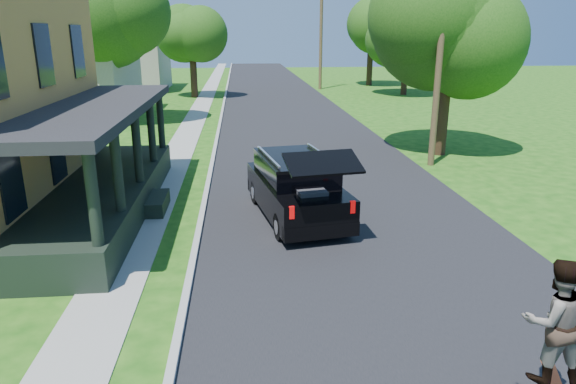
{
  "coord_description": "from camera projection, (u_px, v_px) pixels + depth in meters",
  "views": [
    {
      "loc": [
        -2.9,
        -8.41,
        4.97
      ],
      "look_at": [
        -1.83,
        3.0,
        1.4
      ],
      "focal_mm": 32.0,
      "sensor_mm": 36.0,
      "label": 1
    }
  ],
  "objects": [
    {
      "name": "ground",
      "position": [
        399.0,
        306.0,
        9.73
      ],
      "size": [
        140.0,
        140.0,
        0.0
      ],
      "primitive_type": "plane",
      "color": "#184C0F",
      "rests_on": "ground"
    },
    {
      "name": "street",
      "position": [
        292.0,
        125.0,
        28.74
      ],
      "size": [
        8.0,
        120.0,
        0.02
      ],
      "primitive_type": "cube",
      "color": "black",
      "rests_on": "ground"
    },
    {
      "name": "curb",
      "position": [
        220.0,
        126.0,
        28.38
      ],
      "size": [
        0.15,
        120.0,
        0.12
      ],
      "primitive_type": "cube",
      "color": "#A1A19C",
      "rests_on": "ground"
    },
    {
      "name": "sidewalk",
      "position": [
        191.0,
        127.0,
        28.25
      ],
      "size": [
        1.3,
        120.0,
        0.03
      ],
      "primitive_type": "cube",
      "color": "#989790",
      "rests_on": "ground"
    },
    {
      "name": "front_walk",
      "position": [
        10.0,
        215.0,
        14.59
      ],
      "size": [
        6.5,
        1.2,
        0.03
      ],
      "primitive_type": "cube",
      "color": "#989790",
      "rests_on": "ground"
    },
    {
      "name": "neighbor_house_mid",
      "position": [
        57.0,
        46.0,
        30.1
      ],
      "size": [
        12.78,
        12.78,
        8.3
      ],
      "color": "#A7A294",
      "rests_on": "ground"
    },
    {
      "name": "neighbor_house_far",
      "position": [
        118.0,
        42.0,
        45.31
      ],
      "size": [
        12.78,
        12.78,
        8.3
      ],
      "color": "#A7A294",
      "rests_on": "ground"
    },
    {
      "name": "black_suv",
      "position": [
        296.0,
        187.0,
        14.18
      ],
      "size": [
        2.63,
        5.16,
        2.3
      ],
      "rotation": [
        0.0,
        0.0,
        0.17
      ],
      "color": "black",
      "rests_on": "ground"
    },
    {
      "name": "skateboarder",
      "position": [
        554.0,
        321.0,
        6.54
      ],
      "size": [
        0.87,
        0.7,
        1.71
      ],
      "rotation": [
        0.0,
        0.0,
        3.07
      ],
      "color": "black",
      "rests_on": "ground"
    },
    {
      "name": "tree_left_mid",
      "position": [
        102.0,
        10.0,
        27.21
      ],
      "size": [
        6.79,
        6.47,
        9.23
      ],
      "rotation": [
        0.0,
        0.0,
        0.2
      ],
      "color": "black",
      "rests_on": "ground"
    },
    {
      "name": "tree_left_far",
      "position": [
        191.0,
        28.0,
        39.6
      ],
      "size": [
        6.23,
        5.94,
        7.98
      ],
      "rotation": [
        0.0,
        0.0,
        0.3
      ],
      "color": "black",
      "rests_on": "ground"
    },
    {
      "name": "tree_right_near",
      "position": [
        449.0,
        19.0,
        20.32
      ],
      "size": [
        6.85,
        6.58,
        8.43
      ],
      "rotation": [
        0.0,
        0.0,
        0.3
      ],
      "color": "black",
      "rests_on": "ground"
    },
    {
      "name": "tree_right_mid",
      "position": [
        407.0,
        35.0,
        41.46
      ],
      "size": [
        6.49,
        6.27,
        7.44
      ],
      "rotation": [
        0.0,
        0.0,
        0.43
      ],
      "color": "black",
      "rests_on": "ground"
    },
    {
      "name": "tree_right_far",
      "position": [
        371.0,
        27.0,
        48.83
      ],
      "size": [
        6.61,
        6.37,
        8.48
      ],
      "rotation": [
        0.0,
        0.0,
        0.21
      ],
      "color": "black",
      "rests_on": "ground"
    },
    {
      "name": "utility_pole_near",
      "position": [
        442.0,
        35.0,
        18.68
      ],
      "size": [
        1.53,
        0.26,
        9.47
      ],
      "rotation": [
        0.0,
        0.0,
        -0.04
      ],
      "color": "#493921",
      "rests_on": "ground"
    },
    {
      "name": "utility_pole_far",
      "position": [
        321.0,
        26.0,
        45.54
      ],
      "size": [
        1.81,
        0.31,
        10.73
      ],
      "rotation": [
        0.0,
        0.0,
        -0.05
      ],
      "color": "#493921",
      "rests_on": "ground"
    }
  ]
}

